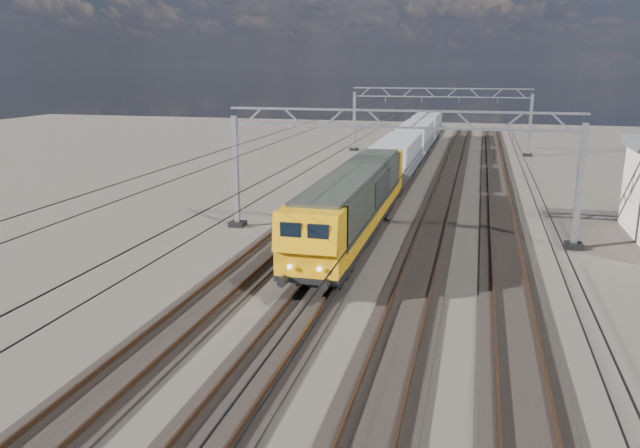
% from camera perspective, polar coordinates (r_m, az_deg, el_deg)
% --- Properties ---
extents(ground, '(160.00, 160.00, 0.00)m').
position_cam_1_polar(ground, '(31.78, 5.88, -3.00)').
color(ground, '#2B2720').
rests_on(ground, ground).
extents(track_outer_west, '(2.60, 140.00, 0.30)m').
position_cam_1_polar(track_outer_west, '(33.10, -4.45, -2.13)').
color(track_outer_west, black).
rests_on(track_outer_west, ground).
extents(track_loco, '(2.60, 140.00, 0.30)m').
position_cam_1_polar(track_loco, '(32.09, 2.34, -2.63)').
color(track_loco, black).
rests_on(track_loco, ground).
extents(track_inner_east, '(2.60, 140.00, 0.30)m').
position_cam_1_polar(track_inner_east, '(31.55, 9.48, -3.12)').
color(track_inner_east, black).
rests_on(track_inner_east, ground).
extents(track_outer_east, '(2.60, 140.00, 0.30)m').
position_cam_1_polar(track_outer_east, '(31.51, 16.75, -3.56)').
color(track_outer_east, black).
rests_on(track_outer_east, ground).
extents(catenary_gantry_mid, '(19.90, 0.90, 7.11)m').
position_cam_1_polar(catenary_gantry_mid, '(34.76, 7.02, 5.07)').
color(catenary_gantry_mid, '#979BA5').
rests_on(catenary_gantry_mid, ground).
extents(catenary_gantry_far, '(19.90, 0.90, 7.11)m').
position_cam_1_polar(catenary_gantry_far, '(70.40, 10.87, 9.52)').
color(catenary_gantry_far, '#979BA5').
rests_on(catenary_gantry_far, ground).
extents(overhead_wires, '(12.03, 140.00, 0.53)m').
position_cam_1_polar(overhead_wires, '(38.47, 7.89, 8.69)').
color(overhead_wires, black).
rests_on(overhead_wires, ground).
extents(locomotive, '(2.76, 21.10, 3.62)m').
position_cam_1_polar(locomotive, '(33.79, 3.22, 2.17)').
color(locomotive, black).
rests_on(locomotive, ground).
extents(hopper_wagon_lead, '(3.38, 13.00, 3.25)m').
position_cam_1_polar(hopper_wagon_lead, '(51.04, 7.08, 6.07)').
color(hopper_wagon_lead, black).
rests_on(hopper_wagon_lead, ground).
extents(hopper_wagon_mid, '(3.38, 13.00, 3.25)m').
position_cam_1_polar(hopper_wagon_mid, '(65.04, 8.70, 7.76)').
color(hopper_wagon_mid, black).
rests_on(hopper_wagon_mid, ground).
extents(hopper_wagon_third, '(3.38, 13.00, 3.25)m').
position_cam_1_polar(hopper_wagon_third, '(79.12, 9.76, 8.84)').
color(hopper_wagon_third, black).
rests_on(hopper_wagon_third, ground).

